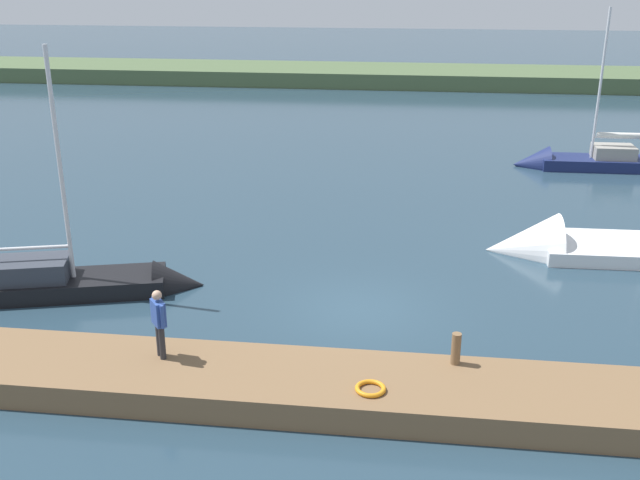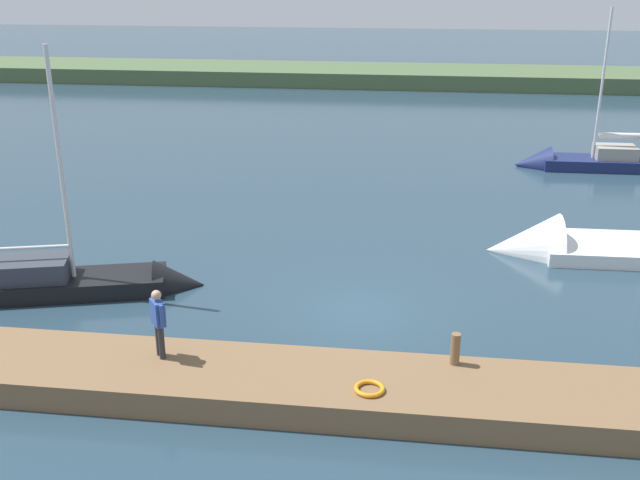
# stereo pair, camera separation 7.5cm
# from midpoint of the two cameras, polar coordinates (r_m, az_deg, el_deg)

# --- Properties ---
(ground_plane) EXTENTS (200.00, 200.00, 0.00)m
(ground_plane) POSITION_cam_midpoint_polar(r_m,az_deg,el_deg) (20.79, 2.99, -5.44)
(ground_plane) COLOR #263D4C
(far_shoreline) EXTENTS (180.00, 8.00, 2.40)m
(far_shoreline) POSITION_cam_midpoint_polar(r_m,az_deg,el_deg) (62.36, 6.12, 11.93)
(far_shoreline) COLOR #4C603D
(far_shoreline) RESTS_ON ground_plane
(dock_pier) EXTENTS (24.23, 2.51, 0.64)m
(dock_pier) POSITION_cam_midpoint_polar(r_m,az_deg,el_deg) (16.57, 1.74, -11.42)
(dock_pier) COLOR brown
(dock_pier) RESTS_ON ground_plane
(mooring_post_near) EXTENTS (0.21, 0.21, 0.75)m
(mooring_post_near) POSITION_cam_midpoint_polar(r_m,az_deg,el_deg) (16.97, 10.32, -8.24)
(mooring_post_near) COLOR brown
(mooring_post_near) RESTS_ON dock_pier
(life_ring_buoy) EXTENTS (0.66, 0.66, 0.10)m
(life_ring_buoy) POSITION_cam_midpoint_polar(r_m,az_deg,el_deg) (15.91, 3.78, -11.36)
(life_ring_buoy) COLOR orange
(life_ring_buoy) RESTS_ON dock_pier
(sailboat_behind_pier) EXTENTS (7.29, 3.48, 7.92)m
(sailboat_behind_pier) POSITION_cam_midpoint_polar(r_m,az_deg,el_deg) (22.84, -17.44, -3.55)
(sailboat_behind_pier) COLOR black
(sailboat_behind_pier) RESTS_ON ground_plane
(sailboat_inner_slip) EXTENTS (7.27, 1.92, 8.19)m
(sailboat_inner_slip) POSITION_cam_midpoint_polar(r_m,az_deg,el_deg) (37.44, 19.46, 5.54)
(sailboat_inner_slip) COLOR navy
(sailboat_inner_slip) RESTS_ON ground_plane
(sailboat_outer_mooring) EXTENTS (10.84, 2.85, 12.30)m
(sailboat_outer_mooring) POSITION_cam_midpoint_polar(r_m,az_deg,el_deg) (26.45, 21.91, -0.88)
(sailboat_outer_mooring) COLOR white
(sailboat_outer_mooring) RESTS_ON ground_plane
(person_on_dock) EXTENTS (0.45, 0.52, 1.66)m
(person_on_dock) POSITION_cam_midpoint_polar(r_m,az_deg,el_deg) (17.10, -12.45, -6.00)
(person_on_dock) COLOR #28282D
(person_on_dock) RESTS_ON dock_pier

